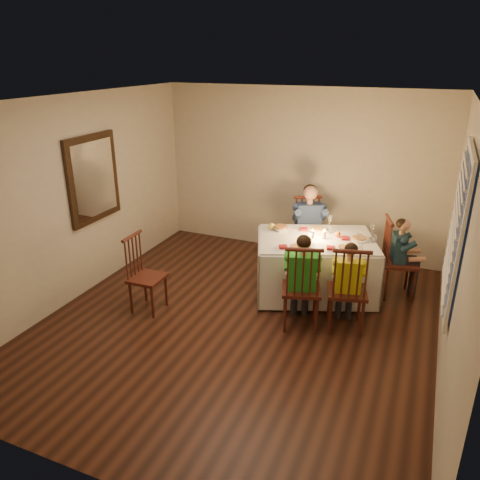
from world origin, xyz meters
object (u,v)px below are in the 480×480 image
at_px(chair_end, 395,294).
at_px(serving_bowl, 281,229).
at_px(child_green, 299,325).
at_px(child_yellow, 343,327).
at_px(dining_table, 316,254).
at_px(chair_adult, 306,268).
at_px(chair_extra, 150,309).
at_px(chair_near_left, 299,325).
at_px(child_teal, 395,294).
at_px(adult, 306,268).
at_px(chair_near_right, 343,327).

bearing_deg(chair_end, serving_bowl, 83.37).
relative_size(child_green, child_yellow, 1.07).
height_order(dining_table, serving_bowl, serving_bowl).
xyz_separation_m(chair_adult, chair_extra, (-1.52, -1.99, 0.00)).
xyz_separation_m(chair_adult, child_green, (0.35, -1.61, 0.00)).
xyz_separation_m(chair_near_left, child_teal, (0.98, 1.24, 0.00)).
bearing_deg(child_teal, chair_end, -0.00).
xyz_separation_m(chair_end, child_teal, (0.00, 0.00, 0.00)).
distance_m(chair_near_left, child_yellow, 0.52).
bearing_deg(adult, chair_adult, -114.95).
xyz_separation_m(adult, child_yellow, (0.85, -1.45, 0.00)).
relative_size(chair_adult, chair_extra, 1.09).
height_order(chair_near_left, adult, adult).
xyz_separation_m(dining_table, chair_extra, (-1.82, -1.25, -0.57)).
bearing_deg(chair_near_right, child_yellow, 180.00).
xyz_separation_m(chair_adult, chair_near_right, (0.85, -1.45, 0.00)).
xyz_separation_m(chair_near_left, chair_near_right, (0.50, 0.15, 0.00)).
bearing_deg(serving_bowl, child_teal, 9.98).
distance_m(chair_near_right, adult, 1.69).
bearing_deg(dining_table, adult, 91.08).
bearing_deg(dining_table, child_yellow, -72.92).
bearing_deg(chair_extra, dining_table, -56.73).
bearing_deg(child_teal, adult, 58.02).
distance_m(dining_table, chair_near_right, 1.07).
bearing_deg(adult, chair_near_right, -84.50).
relative_size(chair_adult, chair_end, 1.00).
height_order(chair_end, child_green, child_green).
bearing_deg(child_teal, chair_near_left, 125.00).
height_order(child_teal, serving_bowl, serving_bowl).
height_order(chair_near_right, child_teal, same).
height_order(chair_end, child_yellow, child_yellow).
bearing_deg(serving_bowl, child_yellow, -36.88).
distance_m(dining_table, child_green, 1.04).
bearing_deg(serving_bowl, child_green, -58.99).
bearing_deg(chair_adult, chair_near_right, -84.50).
relative_size(chair_extra, child_yellow, 0.91).
relative_size(dining_table, chair_end, 1.68).
height_order(chair_end, child_teal, same).
bearing_deg(chair_extra, chair_end, -61.60).
bearing_deg(serving_bowl, chair_extra, -133.79).
bearing_deg(serving_bowl, chair_adult, 70.51).
bearing_deg(adult, child_green, -102.56).
xyz_separation_m(chair_adult, child_yellow, (0.85, -1.45, 0.00)).
bearing_deg(dining_table, child_green, -107.30).
xyz_separation_m(chair_near_left, child_yellow, (0.50, 0.15, 0.00)).
bearing_deg(chair_near_right, chair_extra, -1.92).
distance_m(chair_adult, chair_near_left, 1.65).
bearing_deg(chair_near_right, adult, -74.16).
height_order(dining_table, adult, dining_table).
xyz_separation_m(chair_end, child_yellow, (-0.48, -1.09, 0.00)).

